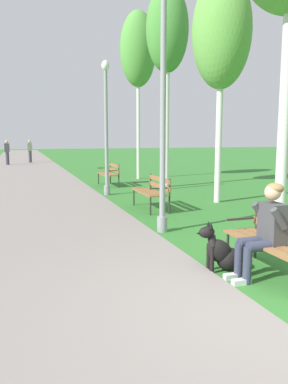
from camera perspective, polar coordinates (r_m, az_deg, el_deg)
The scene contains 14 objects.
ground_plane at distance 4.45m, azimuth 20.71°, elevation -16.50°, with size 120.00×120.00×0.00m, color #33752D.
paved_path at distance 27.17m, azimuth -17.63°, elevation 4.02°, with size 4.27×60.00×0.04m, color gray.
park_bench_near at distance 5.31m, azimuth 19.19°, elevation -6.52°, with size 0.55×1.50×0.85m.
park_bench_mid at distance 9.62m, azimuth 1.32°, elevation 0.39°, with size 0.55×1.50×0.85m.
park_bench_far at distance 14.44m, azimuth -5.20°, elevation 2.97°, with size 0.55×1.50×0.85m.
person_seated_on_near_bench at distance 5.11m, azimuth 17.80°, elevation -5.09°, with size 0.74×0.49×1.25m.
dog_black at distance 5.35m, azimuth 11.74°, elevation -8.95°, with size 0.83×0.32×0.71m.
lamp_post_near at distance 7.24m, azimuth 2.89°, elevation 12.98°, with size 0.24×0.24×4.69m.
lamp_post_mid at distance 12.05m, azimuth -5.71°, elevation 9.75°, with size 0.24×0.24×4.16m.
birch_tree_third at distance 11.16m, azimuth 11.62°, elevation 22.44°, with size 1.56×1.68×6.14m.
birch_tree_fourth at distance 14.47m, azimuth 3.53°, elevation 23.03°, with size 1.51×1.46×7.12m.
birch_tree_fifth at distance 17.19m, azimuth -0.90°, elevation 20.61°, with size 1.55×1.45×7.14m.
pedestrian_distant at distance 26.63m, azimuth -19.93°, elevation 5.61°, with size 0.32×0.22×1.65m.
pedestrian_further_distant at distance 28.59m, azimuth -16.81°, elevation 5.90°, with size 0.32×0.22×1.65m.
Camera 1 is at (-2.61, -3.11, 1.82)m, focal length 35.38 mm.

